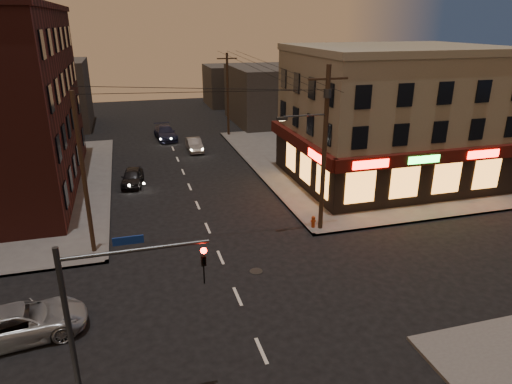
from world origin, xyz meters
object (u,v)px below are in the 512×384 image
object	(u,v)px
suv_cross	(21,323)
sedan_mid	(194,145)
sedan_near	(132,177)
sedan_far	(165,133)
fire_hydrant	(313,221)

from	to	relation	value
suv_cross	sedan_mid	size ratio (longest dim) A/B	1.32
sedan_near	suv_cross	bearing A→B (deg)	-97.38
sedan_far	sedan_mid	bearing A→B (deg)	-72.46
sedan_far	fire_hydrant	distance (m)	27.11
sedan_far	fire_hydrant	bearing A→B (deg)	-80.16
sedan_mid	fire_hydrant	xyz separation A→B (m)	(4.39, -20.51, -0.08)
suv_cross	sedan_near	size ratio (longest dim) A/B	1.33
suv_cross	sedan_near	world-z (taller)	suv_cross
suv_cross	sedan_mid	world-z (taller)	suv_cross
sedan_near	sedan_far	size ratio (longest dim) A/B	0.77
suv_cross	sedan_near	bearing A→B (deg)	-23.28
suv_cross	sedan_far	bearing A→B (deg)	-23.32
sedan_mid	fire_hydrant	bearing A→B (deg)	-78.76
sedan_mid	sedan_far	world-z (taller)	sedan_far
sedan_near	sedan_far	world-z (taller)	sedan_far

